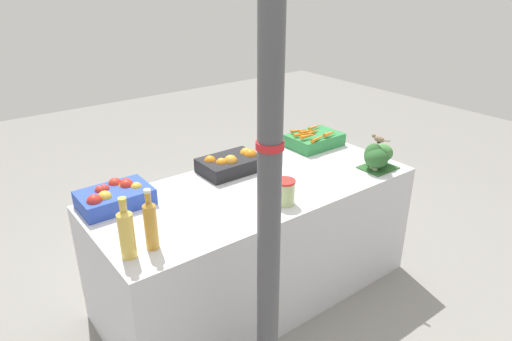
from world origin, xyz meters
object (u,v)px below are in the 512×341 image
Objects in this scene: carrot_crate at (314,139)px; juice_bottle_amber at (151,224)px; broccoli_pile at (377,156)px; support_pole at (270,156)px; pickle_jar at (285,192)px; orange_crate at (231,163)px; sparrow_bird at (379,139)px; apple_crate at (115,196)px; juice_bottle_golden at (126,232)px.

juice_bottle_amber reaches higher than carrot_crate.
support_pole is at bearing -159.94° from broccoli_pile.
orange_crate is at bearing 88.58° from pickle_jar.
carrot_crate is 0.92m from pickle_jar.
juice_bottle_amber is 2.20× the size of sparrow_bird.
support_pole is 6.93× the size of apple_crate.
support_pole is at bearing -50.16° from juice_bottle_golden.
carrot_crate is at bearing 35.93° from pickle_jar.
juice_bottle_golden is 2.16× the size of sparrow_bird.
support_pole is 19.22× the size of sparrow_bird.
apple_crate is 2.77× the size of sparrow_bird.
carrot_crate is (1.21, 0.99, -0.49)m from support_pole.
orange_crate is 2.77× the size of sparrow_bird.
juice_bottle_amber is at bearing -161.68° from carrot_crate.
broccoli_pile is at bearing 20.06° from support_pole.
broccoli_pile is 1.71× the size of pickle_jar.
juice_bottle_golden reaches higher than pickle_jar.
sparrow_bird is at bearing 0.58° from pickle_jar.
sparrow_bird is (1.52, -0.53, 0.15)m from apple_crate.
broccoli_pile is (0.04, -0.53, 0.03)m from carrot_crate.
pickle_jar is 0.79m from sparrow_bird.
juice_bottle_golden is (-0.14, -0.50, 0.07)m from apple_crate.
broccoli_pile is at bearing -19.24° from apple_crate.
orange_crate is (0.75, -0.01, -0.00)m from apple_crate.
orange_crate is (0.49, 0.98, -0.49)m from support_pole.
orange_crate is at bearing 29.12° from juice_bottle_golden.
pickle_jar is at bearing -2.95° from juice_bottle_amber.
apple_crate is 0.53m from juice_bottle_golden.
sparrow_bird is at bearing 20.07° from support_pole.
sparrow_bird is (-0.01, -0.00, 0.12)m from broccoli_pile.
broccoli_pile is 1.66m from juice_bottle_golden.
juice_bottle_amber is at bearing 0.00° from juice_bottle_golden.
orange_crate is 0.54m from pickle_jar.
broccoli_pile is (0.77, -0.53, 0.03)m from orange_crate.
carrot_crate is 1.70m from juice_bottle_golden.
apple_crate is at bearing 160.76° from broccoli_pile.
juice_bottle_golden reaches higher than sparrow_bird.
carrot_crate is at bearing -0.17° from apple_crate.
broccoli_pile is 0.12m from sparrow_bird.
broccoli_pile is at bearing -34.35° from orange_crate.
broccoli_pile is (1.25, 0.46, -0.46)m from support_pole.
pickle_jar is at bearing -179.25° from broccoli_pile.
juice_bottle_golden reaches higher than orange_crate.
apple_crate is 1.57× the size of broccoli_pile.
pickle_jar is at bearing 43.50° from support_pole.
apple_crate is at bearing 74.76° from juice_bottle_golden.
support_pole reaches higher than apple_crate.
broccoli_pile is at bearing -1.08° from juice_bottle_amber.
juice_bottle_amber is at bearing 177.05° from pickle_jar.
carrot_crate reaches higher than orange_crate.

